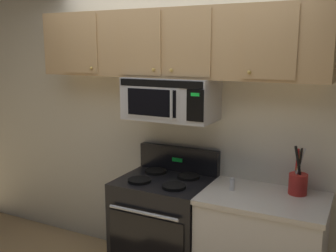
{
  "coord_description": "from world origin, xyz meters",
  "views": [
    {
      "loc": [
        1.47,
        -2.39,
        1.98
      ],
      "look_at": [
        0.0,
        0.49,
        1.35
      ],
      "focal_mm": 42.14,
      "sensor_mm": 36.0,
      "label": 1
    }
  ],
  "objects_px": {
    "utensil_crock_red": "(298,181)",
    "salt_shaker": "(232,184)",
    "over_range_microwave": "(171,99)",
    "stove_range": "(165,227)"
  },
  "relations": [
    {
      "from": "utensil_crock_red",
      "to": "salt_shaker",
      "type": "height_order",
      "value": "utensil_crock_red"
    },
    {
      "from": "salt_shaker",
      "to": "over_range_microwave",
      "type": "bearing_deg",
      "value": 170.85
    },
    {
      "from": "over_range_microwave",
      "to": "utensil_crock_red",
      "type": "xyz_separation_m",
      "value": [
        1.05,
        0.05,
        -0.58
      ]
    },
    {
      "from": "stove_range",
      "to": "salt_shaker",
      "type": "relative_size",
      "value": 11.27
    },
    {
      "from": "utensil_crock_red",
      "to": "salt_shaker",
      "type": "xyz_separation_m",
      "value": [
        -0.47,
        -0.14,
        -0.05
      ]
    },
    {
      "from": "stove_range",
      "to": "over_range_microwave",
      "type": "distance_m",
      "value": 1.11
    },
    {
      "from": "salt_shaker",
      "to": "utensil_crock_red",
      "type": "bearing_deg",
      "value": 16.98
    },
    {
      "from": "stove_range",
      "to": "utensil_crock_red",
      "type": "distance_m",
      "value": 1.19
    },
    {
      "from": "salt_shaker",
      "to": "stove_range",
      "type": "bearing_deg",
      "value": -177.81
    },
    {
      "from": "over_range_microwave",
      "to": "utensil_crock_red",
      "type": "distance_m",
      "value": 1.2
    }
  ]
}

